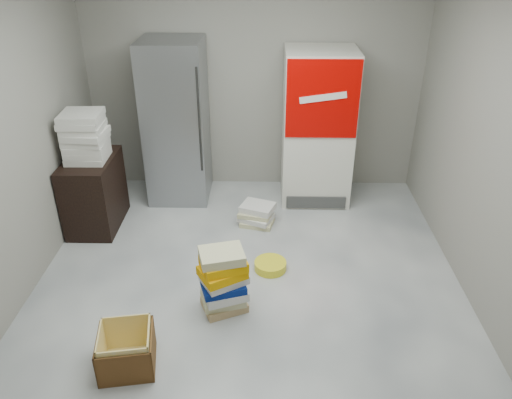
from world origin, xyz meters
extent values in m
plane|color=silver|center=(0.00, 0.00, 0.00)|extent=(5.00, 5.00, 0.00)
cube|color=gray|center=(0.00, 2.50, 1.40)|extent=(4.00, 0.04, 2.80)
cube|color=gray|center=(-0.90, 2.13, 0.95)|extent=(0.70, 0.70, 1.90)
cylinder|color=#333333|center=(-0.58, 1.77, 1.10)|extent=(0.02, 0.02, 1.19)
cube|color=silver|center=(0.75, 2.13, 0.90)|extent=(0.80, 0.70, 1.80)
cube|color=#BB0300|center=(0.75, 1.77, 1.35)|extent=(0.78, 0.02, 0.85)
cube|color=white|center=(0.75, 1.75, 1.38)|extent=(0.50, 0.01, 0.14)
cube|color=#3F3F3F|center=(0.75, 1.77, 0.10)|extent=(0.70, 0.02, 0.15)
cube|color=black|center=(-1.73, 1.40, 0.40)|extent=(0.50, 0.80, 0.80)
cube|color=silver|center=(-1.73, 1.40, 0.83)|extent=(0.41, 0.41, 0.06)
cube|color=silver|center=(-1.72, 1.40, 0.90)|extent=(0.42, 0.42, 0.06)
cube|color=silver|center=(-1.72, 1.40, 0.96)|extent=(0.42, 0.42, 0.06)
cube|color=silver|center=(-1.72, 1.40, 1.03)|extent=(0.41, 0.41, 0.06)
cube|color=silver|center=(-1.71, 1.39, 1.09)|extent=(0.42, 0.42, 0.06)
cube|color=silver|center=(-1.73, 1.40, 1.16)|extent=(0.42, 0.42, 0.06)
cube|color=silver|center=(-1.73, 1.39, 1.22)|extent=(0.41, 0.41, 0.06)
cube|color=silver|center=(-1.72, 1.39, 1.29)|extent=(0.42, 0.42, 0.06)
cube|color=tan|center=(-0.20, 0.01, 0.04)|extent=(0.44, 0.40, 0.08)
cube|color=#C1BC8A|center=(-0.21, 0.01, 0.11)|extent=(0.42, 0.37, 0.07)
cube|color=silver|center=(-0.19, -0.01, 0.19)|extent=(0.44, 0.39, 0.08)
cube|color=navy|center=(-0.20, 0.00, 0.26)|extent=(0.43, 0.38, 0.07)
cube|color=silver|center=(-0.20, 0.01, 0.33)|extent=(0.45, 0.43, 0.07)
cube|color=#E79F03|center=(-0.20, -0.01, 0.41)|extent=(0.45, 0.43, 0.08)
cube|color=#E79F03|center=(-0.19, 0.00, 0.49)|extent=(0.44, 0.40, 0.09)
cube|color=#C1BC8A|center=(-0.21, -0.01, 0.57)|extent=(0.42, 0.37, 0.08)
cube|color=#C1BC8A|center=(0.06, 1.43, 0.03)|extent=(0.40, 0.35, 0.05)
cube|color=silver|center=(0.05, 1.44, 0.08)|extent=(0.43, 0.39, 0.06)
cube|color=#C1BC8A|center=(0.04, 1.45, 0.13)|extent=(0.41, 0.35, 0.05)
cube|color=silver|center=(0.07, 1.47, 0.20)|extent=(0.43, 0.38, 0.07)
cube|color=yellow|center=(-0.89, -0.66, 0.01)|extent=(0.44, 0.44, 0.01)
cube|color=brown|center=(-0.92, -0.46, 0.15)|extent=(0.41, 0.08, 0.29)
cube|color=brown|center=(-0.86, -0.86, 0.15)|extent=(0.41, 0.08, 0.29)
cube|color=brown|center=(-1.08, -0.69, 0.15)|extent=(0.08, 0.41, 0.29)
cube|color=brown|center=(-0.69, -0.63, 0.15)|extent=(0.08, 0.41, 0.29)
cube|color=yellow|center=(-0.92, -0.48, 0.17)|extent=(0.37, 0.07, 0.33)
cube|color=yellow|center=(-0.86, -0.84, 0.17)|extent=(0.37, 0.07, 0.33)
cube|color=yellow|center=(-1.07, -0.69, 0.17)|extent=(0.07, 0.37, 0.33)
cube|color=yellow|center=(-0.71, -0.63, 0.17)|extent=(0.07, 0.37, 0.33)
cylinder|color=yellow|center=(0.21, 0.59, 0.04)|extent=(0.35, 0.35, 0.08)
camera|label=1|loc=(0.15, -3.39, 2.97)|focal=35.00mm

